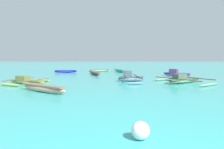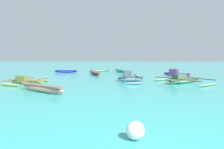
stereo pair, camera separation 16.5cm
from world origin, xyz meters
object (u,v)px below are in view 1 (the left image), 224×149
object	(u,v)px
moored_boat_5	(120,71)
moored_boat_8	(43,88)
moored_boat_4	(176,74)
moored_boat_6	(66,71)
moored_boat_7	(183,80)
moored_boat_1	(100,70)
moored_boat_3	(26,81)
moored_boat_0	(95,73)
mooring_buoy_0	(141,130)
moored_boat_2	(131,78)

from	to	relation	value
moored_boat_5	moored_boat_8	distance (m)	18.07
moored_boat_4	moored_boat_6	size ratio (longest dim) A/B	0.93
moored_boat_7	moored_boat_1	bearing A→B (deg)	85.55
moored_boat_1	moored_boat_4	distance (m)	11.45
moored_boat_5	moored_boat_3	bearing A→B (deg)	-52.28
moored_boat_1	moored_boat_5	xyz separation A→B (m)	(2.99, -0.07, -0.01)
moored_boat_0	moored_boat_4	size ratio (longest dim) A/B	1.23
moored_boat_0	mooring_buoy_0	world-z (taller)	mooring_buoy_0
moored_boat_0	moored_boat_7	bearing A→B (deg)	23.35
moored_boat_1	moored_boat_6	size ratio (longest dim) A/B	0.98
moored_boat_1	mooring_buoy_0	xyz separation A→B (m)	(3.81, -24.28, 0.02)
moored_boat_2	moored_boat_3	size ratio (longest dim) A/B	1.14
moored_boat_4	moored_boat_3	bearing A→B (deg)	-117.11
moored_boat_0	mooring_buoy_0	distance (m)	19.52
moored_boat_3	moored_boat_5	size ratio (longest dim) A/B	1.18
moored_boat_3	moored_boat_5	xyz separation A→B (m)	(7.22, 13.76, 0.00)
moored_boat_0	moored_boat_4	distance (m)	9.48
mooring_buoy_0	moored_boat_4	bearing A→B (deg)	72.59
moored_boat_4	moored_boat_8	xyz separation A→B (m)	(-10.70, -11.02, -0.04)
moored_boat_3	moored_boat_6	size ratio (longest dim) A/B	1.18
moored_boat_3	moored_boat_4	bearing A→B (deg)	49.62
moored_boat_1	moored_boat_2	size ratio (longest dim) A/B	0.73
moored_boat_0	moored_boat_6	distance (m)	5.58
moored_boat_4	mooring_buoy_0	size ratio (longest dim) A/B	6.44
moored_boat_6	moored_boat_8	distance (m)	16.08
moored_boat_4	moored_boat_5	size ratio (longest dim) A/B	0.93
moored_boat_1	moored_boat_5	size ratio (longest dim) A/B	0.98
moored_boat_1	moored_boat_3	xyz separation A→B (m)	(-4.23, -13.83, -0.01)
moored_boat_0	moored_boat_8	bearing A→B (deg)	-29.97
moored_boat_3	moored_boat_8	bearing A→B (deg)	-31.05
moored_boat_3	moored_boat_8	distance (m)	4.76
moored_boat_3	moored_boat_0	bearing A→B (deg)	85.69
moored_boat_1	moored_boat_4	world-z (taller)	moored_boat_4
moored_boat_0	moored_boat_6	xyz separation A→B (m)	(-4.50, 3.29, 0.00)
moored_boat_0	mooring_buoy_0	xyz separation A→B (m)	(3.82, -19.14, 0.04)
moored_boat_4	moored_boat_5	xyz separation A→B (m)	(-6.37, 6.52, -0.08)
moored_boat_0	moored_boat_7	world-z (taller)	moored_boat_7
moored_boat_8	moored_boat_6	bearing A→B (deg)	133.74
moored_boat_2	moored_boat_4	world-z (taller)	moored_boat_2
moored_boat_3	mooring_buoy_0	distance (m)	13.18
moored_boat_6	moored_boat_7	xyz separation A→B (m)	(12.77, -10.93, 0.06)
moored_boat_3	moored_boat_2	bearing A→B (deg)	33.96
moored_boat_5	moored_boat_8	bearing A→B (deg)	-38.47
moored_boat_4	moored_boat_7	bearing A→B (deg)	-65.29
moored_boat_6	mooring_buoy_0	xyz separation A→B (m)	(8.33, -22.43, 0.04)
moored_boat_3	moored_boat_4	xyz separation A→B (m)	(13.59, 7.24, 0.08)
moored_boat_6	mooring_buoy_0	bearing A→B (deg)	-74.96
moored_boat_1	moored_boat_2	xyz separation A→B (m)	(4.06, -12.01, 0.10)
moored_boat_0	moored_boat_8	world-z (taller)	moored_boat_8
moored_boat_8	moored_boat_4	bearing A→B (deg)	78.20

